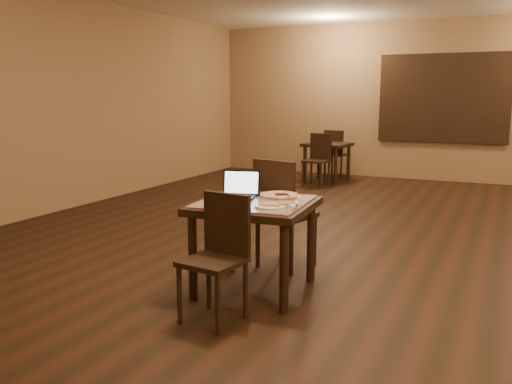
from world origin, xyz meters
The scene contains 17 objects.
ground centered at (0.00, 0.00, 0.00)m, with size 10.00×10.00×0.00m, color black.
wall_back centered at (0.00, 5.00, 1.50)m, with size 8.00×0.02×3.00m, color brown.
wall_left centered at (-4.00, 0.00, 1.50)m, with size 0.02×10.00×3.00m, color brown.
mural centered at (0.50, 4.96, 1.55)m, with size 2.34×0.05×1.64m.
tiled_table centered at (-0.16, -1.81, 0.66)m, with size 0.99×0.99×0.76m.
chair_main_near centered at (-0.15, -2.43, 0.52)m, with size 0.44×0.44×0.92m.
chair_main_far centered at (-0.18, -1.20, 0.59)m, with size 0.54×0.54×1.04m.
laptop centered at (-0.36, -1.71, 0.82)m, with size 0.36×0.32×0.22m.
plate centered at (0.06, -1.99, 0.77)m, with size 0.24×0.24×0.01m, color white.
pizza_slice centered at (0.06, -1.99, 0.79)m, with size 0.19×0.19×0.02m, color #D3B98C, non-canonical shape.
pizza_pan centered at (-0.04, -1.57, 0.77)m, with size 0.37×0.37×0.01m, color silver.
pizza_whole centered at (-0.04, -1.57, 0.78)m, with size 0.32×0.32×0.02m.
spatula centered at (-0.02, -1.59, 0.79)m, with size 0.10×0.23×0.01m, color silver.
napkin_roll centered at (0.24, -1.95, 0.78)m, with size 0.07×0.19×0.04m.
other_table_b centered at (-1.41, 4.00, 0.60)m, with size 0.85×0.85×0.72m.
other_table_b_chair_near centered at (-1.40, 3.45, 0.53)m, with size 0.45×0.45×0.94m.
other_table_b_chair_far centered at (-1.42, 4.55, 0.53)m, with size 0.45×0.45×0.94m.
Camera 1 is at (1.71, -5.73, 1.62)m, focal length 38.00 mm.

